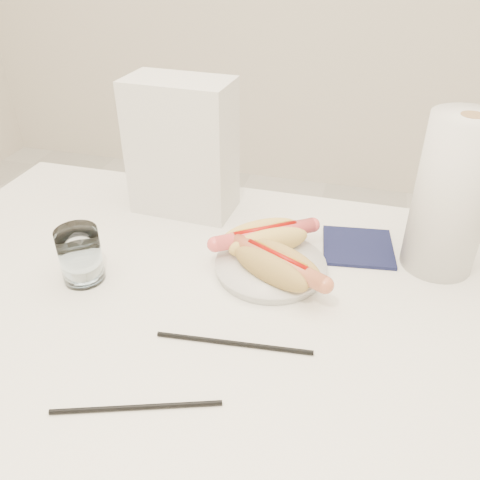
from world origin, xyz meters
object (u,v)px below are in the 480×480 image
(hotdog_left, at_px, (265,238))
(water_glass, at_px, (80,255))
(hotdog_right, at_px, (277,265))
(napkin_box, at_px, (182,148))
(plate, at_px, (270,268))
(table, at_px, (216,326))
(paper_towel_roll, at_px, (452,196))

(hotdog_left, bearing_deg, water_glass, 171.98)
(hotdog_right, height_order, water_glass, water_glass)
(hotdog_left, height_order, napkin_box, napkin_box)
(water_glass, distance_m, napkin_box, 0.31)
(plate, height_order, hotdog_right, hotdog_right)
(plate, bearing_deg, water_glass, -160.84)
(table, xyz_separation_m, hotdog_left, (0.05, 0.14, 0.10))
(hotdog_right, relative_size, napkin_box, 0.67)
(hotdog_right, xyz_separation_m, napkin_box, (-0.24, 0.21, 0.10))
(napkin_box, xyz_separation_m, paper_towel_roll, (0.51, -0.08, 0.00))
(napkin_box, relative_size, paper_towel_roll, 0.99)
(plate, relative_size, water_glass, 1.93)
(paper_towel_roll, bearing_deg, water_glass, -160.46)
(hotdog_left, relative_size, napkin_box, 0.62)
(water_glass, xyz_separation_m, paper_towel_roll, (0.59, 0.21, 0.09))
(hotdog_right, xyz_separation_m, paper_towel_roll, (0.26, 0.13, 0.10))
(paper_towel_roll, bearing_deg, napkin_box, 171.58)
(water_glass, xyz_separation_m, napkin_box, (0.08, 0.28, 0.09))
(paper_towel_roll, bearing_deg, plate, -160.06)
(water_glass, distance_m, paper_towel_roll, 0.63)
(hotdog_right, bearing_deg, paper_towel_roll, 53.83)
(hotdog_left, xyz_separation_m, paper_towel_roll, (0.30, 0.06, 0.10))
(napkin_box, bearing_deg, table, -57.65)
(plate, xyz_separation_m, hotdog_right, (0.02, -0.03, 0.03))
(table, height_order, napkin_box, napkin_box)
(table, xyz_separation_m, napkin_box, (-0.15, 0.28, 0.20))
(hotdog_right, height_order, paper_towel_roll, paper_towel_roll)
(hotdog_left, height_order, paper_towel_roll, paper_towel_roll)
(hotdog_right, bearing_deg, plate, 144.20)
(paper_towel_roll, bearing_deg, table, -150.32)
(water_glass, relative_size, napkin_box, 0.36)
(table, height_order, paper_towel_roll, paper_towel_roll)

